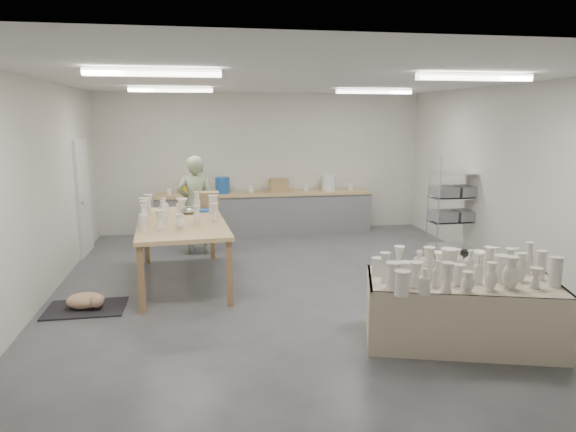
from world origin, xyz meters
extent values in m
plane|color=#424449|center=(0.00, 0.00, 0.00)|extent=(8.00, 8.00, 0.00)
cube|color=white|center=(0.00, 0.00, 2.99)|extent=(7.00, 8.00, 0.02)
cube|color=silver|center=(0.00, 4.00, 1.50)|extent=(7.00, 0.02, 3.00)
cube|color=silver|center=(0.00, -4.00, 1.50)|extent=(7.00, 0.02, 3.00)
cube|color=silver|center=(-3.50, 0.00, 1.50)|extent=(0.02, 8.00, 3.00)
cube|color=silver|center=(3.50, 0.00, 1.50)|extent=(0.02, 8.00, 3.00)
cube|color=white|center=(-3.47, 2.60, 1.05)|extent=(0.05, 0.90, 2.10)
cube|color=white|center=(-1.80, -1.50, 2.94)|extent=(1.40, 0.12, 0.08)
cube|color=white|center=(1.80, -1.50, 2.94)|extent=(1.40, 0.12, 0.08)
cube|color=white|center=(-1.80, 2.00, 2.94)|extent=(1.40, 0.12, 0.08)
cube|color=white|center=(1.80, 2.00, 2.94)|extent=(1.40, 0.12, 0.08)
cube|color=tan|center=(0.00, 3.68, 0.87)|extent=(4.60, 0.60, 0.06)
cube|color=slate|center=(0.00, 3.68, 0.42)|extent=(4.60, 0.55, 0.84)
cylinder|color=gold|center=(-1.60, 3.68, 1.07)|extent=(0.30, 0.30, 0.34)
cylinder|color=#1E53A5|center=(-0.90, 3.68, 1.07)|extent=(0.30, 0.30, 0.34)
cylinder|color=white|center=(1.40, 3.68, 1.07)|extent=(0.30, 0.30, 0.34)
cube|color=#936E47|center=(0.30, 3.68, 1.04)|extent=(0.40, 0.30, 0.28)
cylinder|color=white|center=(-2.00, 3.68, 0.97)|extent=(0.10, 0.10, 0.14)
cylinder|color=white|center=(-0.30, 3.68, 0.97)|extent=(0.10, 0.10, 0.14)
cylinder|color=white|center=(0.90, 3.68, 0.97)|extent=(0.10, 0.10, 0.14)
cylinder|color=white|center=(1.90, 3.68, 0.97)|extent=(0.10, 0.10, 0.14)
cylinder|color=silver|center=(2.78, 1.18, 0.90)|extent=(0.02, 0.02, 1.80)
cylinder|color=silver|center=(3.62, 1.18, 0.90)|extent=(0.02, 0.02, 1.80)
cylinder|color=silver|center=(2.78, 1.62, 0.90)|extent=(0.02, 0.02, 1.80)
cylinder|color=silver|center=(3.62, 1.62, 0.90)|extent=(0.02, 0.02, 1.80)
cube|color=silver|center=(3.20, 1.40, 0.15)|extent=(0.88, 0.48, 0.02)
cube|color=silver|center=(3.20, 1.40, 0.60)|extent=(0.88, 0.48, 0.02)
cube|color=silver|center=(3.20, 1.40, 1.05)|extent=(0.88, 0.48, 0.02)
cube|color=silver|center=(3.20, 1.40, 1.50)|extent=(0.88, 0.48, 0.02)
cube|color=slate|center=(2.98, 1.40, 0.72)|extent=(0.38, 0.42, 0.18)
cube|color=slate|center=(3.42, 1.40, 0.72)|extent=(0.38, 0.42, 0.18)
cube|color=slate|center=(2.98, 1.40, 1.17)|extent=(0.38, 0.42, 0.18)
cube|color=slate|center=(3.42, 1.40, 1.17)|extent=(0.38, 0.42, 0.18)
cube|color=olive|center=(1.45, -2.16, 0.31)|extent=(1.98, 1.32, 0.62)
cube|color=beige|center=(1.45, -2.16, 0.71)|extent=(2.25, 1.53, 0.03)
cube|color=beige|center=(1.45, -2.63, 0.36)|extent=(1.98, 0.62, 0.72)
cube|color=beige|center=(1.45, -1.69, 0.36)|extent=(1.98, 0.62, 0.72)
cube|color=tan|center=(-1.66, 0.58, 0.92)|extent=(1.44, 2.62, 0.06)
cube|color=olive|center=(-2.23, -0.62, 0.45)|extent=(0.08, 0.08, 0.89)
cube|color=olive|center=(-1.10, -0.62, 0.45)|extent=(0.08, 0.08, 0.89)
cube|color=olive|center=(-2.23, 1.78, 0.45)|extent=(0.08, 0.08, 0.89)
cube|color=olive|center=(-1.10, 1.78, 0.45)|extent=(0.08, 0.08, 0.89)
ellipsoid|color=silver|center=(-1.56, 1.17, 1.00)|extent=(0.26, 0.26, 0.12)
cylinder|color=#1E53A5|center=(-1.33, 1.32, 0.97)|extent=(0.26, 0.26, 0.03)
cylinder|color=white|center=(-1.71, 1.42, 1.01)|extent=(0.11, 0.11, 0.12)
cube|color=#936E47|center=(-1.22, 1.60, 1.09)|extent=(0.32, 0.26, 0.28)
cube|color=black|center=(-2.90, -0.39, 0.01)|extent=(1.00, 0.70, 0.02)
ellipsoid|color=white|center=(-2.90, -0.39, 0.12)|extent=(0.57, 0.48, 0.20)
sphere|color=white|center=(-2.74, -0.50, 0.14)|extent=(0.17, 0.17, 0.17)
imported|color=#93A781|center=(-1.46, 2.25, 0.91)|extent=(0.66, 0.44, 1.81)
cylinder|color=#AF192B|center=(-1.46, 2.52, 0.31)|extent=(0.39, 0.39, 0.04)
cylinder|color=silver|center=(-1.32, 2.54, 0.15)|extent=(0.02, 0.02, 0.30)
cylinder|color=silver|center=(-1.55, 2.63, 0.15)|extent=(0.02, 0.02, 0.30)
cylinder|color=silver|center=(-1.51, 2.38, 0.15)|extent=(0.02, 0.02, 0.30)
camera|label=1|loc=(-1.35, -7.15, 2.49)|focal=32.00mm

